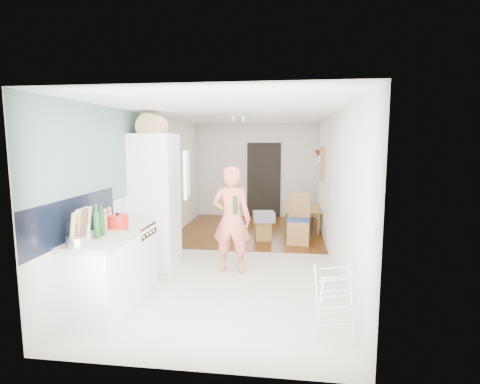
% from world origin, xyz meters
% --- Properties ---
extents(room_shell, '(3.20, 7.00, 2.50)m').
position_xyz_m(room_shell, '(0.00, 0.00, 1.25)').
color(room_shell, beige).
rests_on(room_shell, ground).
extents(floor, '(3.20, 7.00, 0.01)m').
position_xyz_m(floor, '(0.00, 0.00, 0.00)').
color(floor, beige).
rests_on(floor, ground).
extents(wood_floor_overlay, '(3.20, 3.30, 0.01)m').
position_xyz_m(wood_floor_overlay, '(0.00, 1.85, 0.01)').
color(wood_floor_overlay, '#5F310C').
rests_on(wood_floor_overlay, room_shell).
extents(sage_wall_panel, '(0.02, 3.00, 1.30)m').
position_xyz_m(sage_wall_panel, '(-1.59, -2.00, 1.85)').
color(sage_wall_panel, slate).
rests_on(sage_wall_panel, room_shell).
extents(tile_splashback, '(0.02, 1.90, 0.50)m').
position_xyz_m(tile_splashback, '(-1.59, -2.55, 1.15)').
color(tile_splashback, black).
rests_on(tile_splashback, room_shell).
extents(doorway_recess, '(0.90, 0.04, 2.00)m').
position_xyz_m(doorway_recess, '(0.20, 3.48, 1.00)').
color(doorway_recess, black).
rests_on(doorway_recess, room_shell).
extents(base_cabinet, '(0.60, 0.90, 0.86)m').
position_xyz_m(base_cabinet, '(-1.30, -2.55, 0.43)').
color(base_cabinet, white).
rests_on(base_cabinet, room_shell).
extents(worktop, '(0.62, 0.92, 0.06)m').
position_xyz_m(worktop, '(-1.30, -2.55, 0.89)').
color(worktop, beige).
rests_on(worktop, room_shell).
extents(range_cooker, '(0.60, 0.60, 0.88)m').
position_xyz_m(range_cooker, '(-1.30, -1.80, 0.44)').
color(range_cooker, white).
rests_on(range_cooker, room_shell).
extents(cooker_top, '(0.60, 0.60, 0.04)m').
position_xyz_m(cooker_top, '(-1.30, -1.80, 0.90)').
color(cooker_top, silver).
rests_on(cooker_top, room_shell).
extents(fridge_housing, '(0.66, 0.66, 2.15)m').
position_xyz_m(fridge_housing, '(-1.27, -0.78, 1.07)').
color(fridge_housing, white).
rests_on(fridge_housing, room_shell).
extents(fridge_door, '(0.14, 0.56, 0.70)m').
position_xyz_m(fridge_door, '(-0.66, -1.08, 1.55)').
color(fridge_door, white).
rests_on(fridge_door, room_shell).
extents(fridge_interior, '(0.02, 0.52, 0.66)m').
position_xyz_m(fridge_interior, '(-0.96, -0.78, 1.55)').
color(fridge_interior, white).
rests_on(fridge_interior, room_shell).
extents(pinboard, '(0.03, 0.90, 0.70)m').
position_xyz_m(pinboard, '(1.58, 1.90, 1.55)').
color(pinboard, tan).
rests_on(pinboard, room_shell).
extents(pinboard_frame, '(0.00, 0.94, 0.74)m').
position_xyz_m(pinboard_frame, '(1.57, 1.90, 1.55)').
color(pinboard_frame, '#9A6734').
rests_on(pinboard_frame, room_shell).
extents(wall_sconce, '(0.18, 0.18, 0.16)m').
position_xyz_m(wall_sconce, '(1.54, 2.55, 1.75)').
color(wall_sconce, maroon).
rests_on(wall_sconce, room_shell).
extents(person, '(0.75, 0.52, 1.97)m').
position_xyz_m(person, '(-0.01, -0.88, 0.98)').
color(person, '#EC6B5A').
rests_on(person, floor).
extents(dining_table, '(0.71, 1.23, 0.42)m').
position_xyz_m(dining_table, '(1.20, 2.24, 0.21)').
color(dining_table, '#9A6734').
rests_on(dining_table, floor).
extents(dining_chair, '(0.46, 0.46, 1.01)m').
position_xyz_m(dining_chair, '(1.07, 0.85, 0.50)').
color(dining_chair, '#9A6734').
rests_on(dining_chair, floor).
extents(stool, '(0.38, 0.38, 0.41)m').
position_xyz_m(stool, '(0.35, 1.04, 0.21)').
color(stool, '#9A6734').
rests_on(stool, floor).
extents(grey_drape, '(0.49, 0.49, 0.19)m').
position_xyz_m(grey_drape, '(0.37, 1.00, 0.51)').
color(grey_drape, gray).
rests_on(grey_drape, stool).
extents(drying_rack, '(0.47, 0.45, 0.74)m').
position_xyz_m(drying_rack, '(1.36, -2.78, 0.37)').
color(drying_rack, white).
rests_on(drying_rack, floor).
extents(bread_bin, '(0.45, 0.43, 0.22)m').
position_xyz_m(bread_bin, '(-1.25, -0.85, 2.26)').
color(bread_bin, tan).
rests_on(bread_bin, fridge_housing).
extents(red_casserole, '(0.34, 0.34, 0.17)m').
position_xyz_m(red_casserole, '(-1.34, -1.98, 1.00)').
color(red_casserole, red).
rests_on(red_casserole, cooker_top).
extents(steel_pan, '(0.23, 0.23, 0.10)m').
position_xyz_m(steel_pan, '(-1.39, -2.88, 0.97)').
color(steel_pan, silver).
rests_on(steel_pan, worktop).
extents(held_bottle, '(0.06, 0.06, 0.28)m').
position_xyz_m(held_bottle, '(0.06, -1.00, 1.08)').
color(held_bottle, '#153F17').
rests_on(held_bottle, person).
extents(bottle_a, '(0.09, 0.09, 0.32)m').
position_xyz_m(bottle_a, '(-1.32, -2.54, 1.08)').
color(bottle_a, '#153F17').
rests_on(bottle_a, worktop).
extents(bottle_b, '(0.07, 0.07, 0.30)m').
position_xyz_m(bottle_b, '(-1.34, -2.41, 1.07)').
color(bottle_b, '#153F17').
rests_on(bottle_b, worktop).
extents(bottle_c, '(0.10, 0.10, 0.19)m').
position_xyz_m(bottle_c, '(-1.42, -2.60, 1.02)').
color(bottle_c, beige).
rests_on(bottle_c, worktop).
extents(pepper_mill_front, '(0.06, 0.06, 0.21)m').
position_xyz_m(pepper_mill_front, '(-1.45, -2.12, 1.03)').
color(pepper_mill_front, tan).
rests_on(pepper_mill_front, worktop).
extents(pepper_mill_back, '(0.06, 0.06, 0.22)m').
position_xyz_m(pepper_mill_back, '(-1.44, -2.02, 1.03)').
color(pepper_mill_back, tan).
rests_on(pepper_mill_back, worktop).
extents(chopping_boards, '(0.06, 0.29, 0.39)m').
position_xyz_m(chopping_boards, '(-1.39, -2.76, 1.12)').
color(chopping_boards, tan).
rests_on(chopping_boards, worktop).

